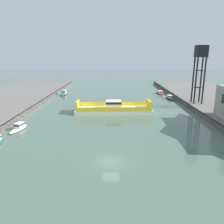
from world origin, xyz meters
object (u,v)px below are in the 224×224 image
Objects in this scene: moored_boat_near_left at (170,98)px; moored_boat_mid_right at (19,127)px; moored_boat_far_left at (64,93)px; crane_tower at (201,59)px; chain_ferry at (113,109)px; moored_boat_near_right at (160,92)px.

moored_boat_mid_right is at bearing -139.96° from moored_boat_near_left.
crane_tower is at bearing -25.01° from moored_boat_far_left.
chain_ferry is 33.41m from moored_boat_far_left.
moored_boat_near_left is 0.45× the size of crane_tower.
moored_boat_mid_right reaches higher than moored_boat_near_right.
moored_boat_mid_right is 51.21m from crane_tower.
chain_ferry is at bearing -54.07° from moored_boat_far_left.
crane_tower is (44.46, -20.74, 13.50)m from moored_boat_far_left.
moored_boat_near_left reaches higher than moored_boat_near_right.
moored_boat_near_left is 0.99× the size of moored_boat_near_right.
crane_tower is at bearing 14.25° from chain_ferry.
moored_boat_mid_right is 0.37× the size of crane_tower.
moored_boat_near_right is 59.26m from moored_boat_mid_right.
moored_boat_mid_right is (-40.07, -33.67, 0.06)m from moored_boat_near_left.
moored_boat_far_left is (0.29, 41.59, 0.10)m from moored_boat_mid_right.
crane_tower is at bearing 24.98° from moored_boat_mid_right.
moored_boat_near_left is at bearing -11.26° from moored_boat_far_left.
chain_ferry is 3.32× the size of moored_boat_far_left.
chain_ferry is 35.68m from moored_boat_near_right.
moored_boat_near_right is 0.45× the size of crane_tower.
crane_tower reaches higher than moored_boat_mid_right.
moored_boat_mid_right is at bearing -90.41° from moored_boat_far_left.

